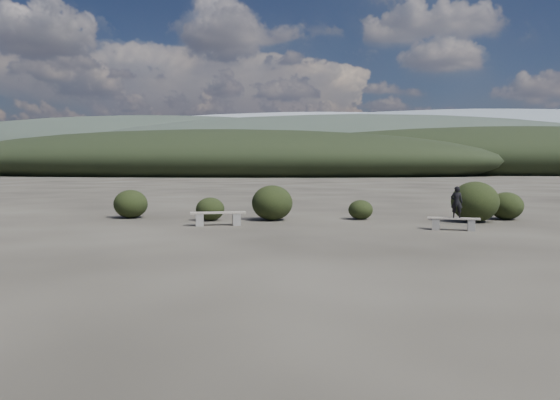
# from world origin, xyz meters

# --- Properties ---
(ground) EXTENTS (1200.00, 1200.00, 0.00)m
(ground) POSITION_xyz_m (0.00, 0.00, 0.00)
(ground) COLOR #29251F
(ground) RESTS_ON ground
(bench_left) EXTENTS (1.98, 0.93, 0.49)m
(bench_left) POSITION_xyz_m (-3.23, 6.14, 0.30)
(bench_left) COLOR slate
(bench_left) RESTS_ON ground
(bench_right) EXTENTS (1.70, 0.63, 0.42)m
(bench_right) POSITION_xyz_m (4.75, 5.71, 0.25)
(bench_right) COLOR slate
(bench_right) RESTS_ON ground
(seated_person) EXTENTS (0.43, 0.33, 1.03)m
(seated_person) POSITION_xyz_m (4.83, 5.70, 0.93)
(seated_person) COLOR black
(seated_person) RESTS_ON bench_right
(shrub_a) EXTENTS (1.09, 1.09, 0.89)m
(shrub_a) POSITION_xyz_m (-3.93, 7.78, 0.45)
(shrub_a) COLOR black
(shrub_a) RESTS_ON ground
(shrub_b) EXTENTS (1.58, 1.58, 1.36)m
(shrub_b) POSITION_xyz_m (-1.58, 8.19, 0.68)
(shrub_b) COLOR black
(shrub_b) RESTS_ON ground
(shrub_c) EXTENTS (0.96, 0.96, 0.77)m
(shrub_c) POSITION_xyz_m (1.83, 8.89, 0.38)
(shrub_c) COLOR black
(shrub_c) RESTS_ON ground
(shrub_d) EXTENTS (1.74, 1.74, 1.52)m
(shrub_d) POSITION_xyz_m (6.05, 8.46, 0.76)
(shrub_d) COLOR black
(shrub_d) RESTS_ON ground
(shrub_e) EXTENTS (1.29, 1.29, 1.08)m
(shrub_e) POSITION_xyz_m (7.48, 9.52, 0.54)
(shrub_e) COLOR black
(shrub_e) RESTS_ON ground
(shrub_f) EXTENTS (1.35, 1.35, 1.14)m
(shrub_f) POSITION_xyz_m (-7.35, 8.38, 0.57)
(shrub_f) COLOR black
(shrub_f) RESTS_ON ground
(mountain_ridges) EXTENTS (500.00, 400.00, 56.00)m
(mountain_ridges) POSITION_xyz_m (-7.48, 339.06, 10.84)
(mountain_ridges) COLOR black
(mountain_ridges) RESTS_ON ground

